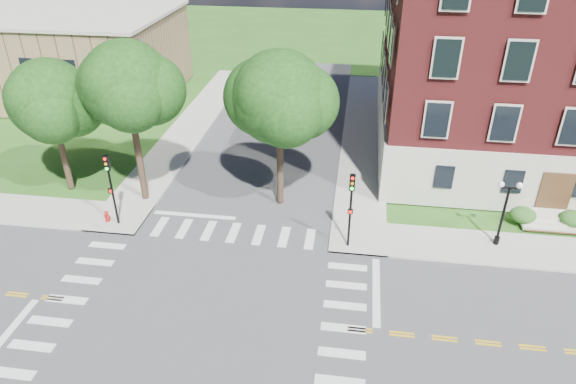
# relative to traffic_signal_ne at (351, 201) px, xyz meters

# --- Properties ---
(ground) EXTENTS (160.00, 160.00, 0.00)m
(ground) POSITION_rel_traffic_signal_ne_xyz_m (-7.13, -6.74, -3.19)
(ground) COLOR #285116
(ground) RESTS_ON ground
(road_ew) EXTENTS (90.00, 12.00, 0.01)m
(road_ew) POSITION_rel_traffic_signal_ne_xyz_m (-7.13, -6.74, -3.18)
(road_ew) COLOR #3D3D3F
(road_ew) RESTS_ON ground
(road_ns) EXTENTS (12.00, 90.00, 0.01)m
(road_ns) POSITION_rel_traffic_signal_ne_xyz_m (-7.13, -6.74, -3.18)
(road_ns) COLOR #3D3D3F
(road_ns) RESTS_ON ground
(sidewalk_ne) EXTENTS (34.00, 34.00, 0.12)m
(sidewalk_ne) POSITION_rel_traffic_signal_ne_xyz_m (8.25, 8.64, -3.13)
(sidewalk_ne) COLOR #9E9B93
(sidewalk_ne) RESTS_ON ground
(sidewalk_nw) EXTENTS (34.00, 34.00, 0.12)m
(sidewalk_nw) POSITION_rel_traffic_signal_ne_xyz_m (-22.50, 8.64, -3.13)
(sidewalk_nw) COLOR #9E9B93
(sidewalk_nw) RESTS_ON ground
(crosswalk_east) EXTENTS (2.20, 10.20, 0.02)m
(crosswalk_east) POSITION_rel_traffic_signal_ne_xyz_m (0.07, -6.74, -3.19)
(crosswalk_east) COLOR silver
(crosswalk_east) RESTS_ON ground
(stop_bar_east) EXTENTS (0.40, 5.50, 0.00)m
(stop_bar_east) POSITION_rel_traffic_signal_ne_xyz_m (1.67, -3.74, -3.19)
(stop_bar_east) COLOR silver
(stop_bar_east) RESTS_ON ground
(secondary_building) EXTENTS (20.40, 15.40, 8.30)m
(secondary_building) POSITION_rel_traffic_signal_ne_xyz_m (-29.13, 23.26, 1.09)
(secondary_building) COLOR olive
(secondary_building) RESTS_ON ground
(tree_b) EXTENTS (5.42, 5.42, 9.29)m
(tree_b) POSITION_rel_traffic_signal_ne_xyz_m (-19.91, 4.22, 3.49)
(tree_b) COLOR #2D2216
(tree_b) RESTS_ON ground
(tree_c) EXTENTS (5.57, 5.57, 10.85)m
(tree_c) POSITION_rel_traffic_signal_ne_xyz_m (-14.10, 3.59, 4.97)
(tree_c) COLOR #2D2216
(tree_c) RESTS_ON ground
(tree_d) EXTENTS (5.89, 5.89, 10.38)m
(tree_d) POSITION_rel_traffic_signal_ne_xyz_m (-4.78, 4.43, 4.35)
(tree_d) COLOR #2D2216
(tree_d) RESTS_ON ground
(traffic_signal_ne) EXTENTS (0.33, 0.36, 4.80)m
(traffic_signal_ne) POSITION_rel_traffic_signal_ne_xyz_m (0.00, 0.00, 0.00)
(traffic_signal_ne) COLOR black
(traffic_signal_ne) RESTS_ON ground
(traffic_signal_nw) EXTENTS (0.37, 0.43, 4.80)m
(traffic_signal_nw) POSITION_rel_traffic_signal_ne_xyz_m (-14.61, 0.32, 0.00)
(traffic_signal_nw) COLOR black
(traffic_signal_nw) RESTS_ON ground
(twin_lamp_west) EXTENTS (1.36, 0.36, 4.23)m
(twin_lamp_west) POSITION_rel_traffic_signal_ne_xyz_m (8.81, 1.43, -0.66)
(twin_lamp_west) COLOR black
(twin_lamp_west) RESTS_ON ground
(fire_hydrant) EXTENTS (0.35, 0.35, 0.75)m
(fire_hydrant) POSITION_rel_traffic_signal_ne_xyz_m (-15.40, 0.47, -2.72)
(fire_hydrant) COLOR #AA100D
(fire_hydrant) RESTS_ON ground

